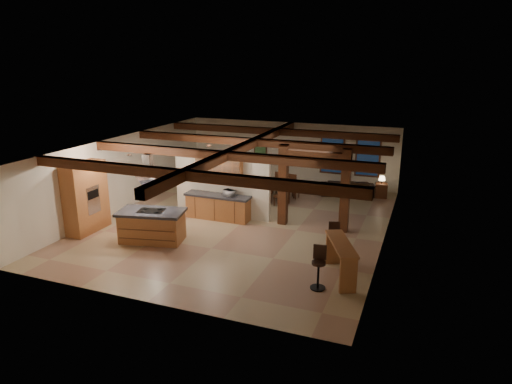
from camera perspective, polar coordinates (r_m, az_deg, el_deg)
ground at (r=16.64m, az=-1.79°, el=-3.89°), size 12.00×12.00×0.00m
room_walls at (r=16.11m, az=-1.85°, el=2.06°), size 12.00×12.00×12.00m
ceiling_beams at (r=15.90m, az=-1.88°, el=5.48°), size 10.00×12.00×0.28m
timber_posts at (r=15.82m, az=7.25°, el=1.60°), size 2.50×0.30×2.90m
partition_wall at (r=17.13m, az=-4.26°, el=0.54°), size 3.80×0.18×2.20m
pantry_cabinet at (r=16.59m, az=-20.49°, el=-0.66°), size 0.67×1.60×2.40m
back_counter at (r=16.97m, az=-4.78°, el=-1.83°), size 2.50×0.66×0.94m
upper_display_cabinet at (r=16.77m, az=-4.59°, el=2.83°), size 1.80×0.36×0.95m
range_hood at (r=14.88m, az=-13.18°, el=0.42°), size 1.10×1.10×1.40m
back_windows at (r=21.01m, az=11.63°, el=4.35°), size 2.70×0.07×1.70m
framed_art at (r=22.06m, az=0.55°, el=5.78°), size 0.65×0.05×0.85m
recessed_cans at (r=15.41m, az=-13.48°, el=5.10°), size 3.16×2.46×0.03m
kitchen_island at (r=15.27m, az=-12.87°, el=-4.11°), size 2.30×1.55×1.05m
dining_table at (r=19.31m, az=2.23°, el=-0.05°), size 1.75×1.00×0.61m
sofa at (r=20.32m, az=11.35°, el=0.57°), size 2.46×1.45×0.67m
microwave at (r=16.61m, az=-3.39°, el=-0.12°), size 0.48×0.41×0.23m
bar_counter at (r=12.63m, az=10.54°, el=-7.63°), size 1.24×1.97×1.02m
side_table at (r=20.29m, az=15.36°, el=0.18°), size 0.56×0.56×0.61m
table_lamp at (r=20.15m, az=15.48°, el=1.66°), size 0.28×0.28×0.33m
bar_stool_a at (r=12.03m, az=7.85°, el=-9.30°), size 0.40×0.41×1.15m
bar_stool_b at (r=13.79m, az=9.73°, el=-6.02°), size 0.41×0.42×1.12m
dining_chairs at (r=19.24m, az=2.23°, el=0.67°), size 1.95×1.95×1.09m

